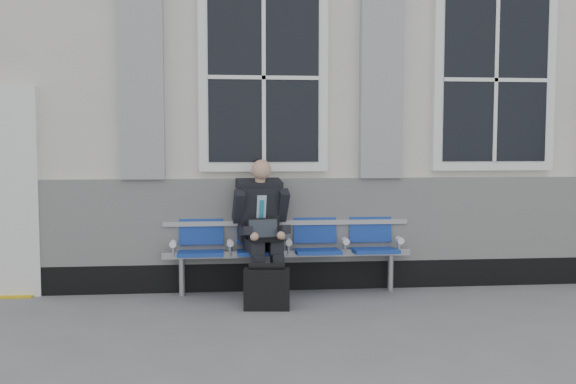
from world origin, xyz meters
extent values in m
plane|color=slate|center=(0.00, 0.00, 0.00)|extent=(70.00, 70.00, 0.00)
cube|color=silver|center=(0.00, 3.50, 2.10)|extent=(14.00, 4.00, 4.20)
cube|color=black|center=(0.00, 1.47, 0.15)|extent=(14.00, 0.10, 0.30)
cube|color=silver|center=(0.00, 1.46, 0.75)|extent=(14.00, 0.08, 0.90)
cube|color=#949699|center=(-3.40, 1.44, 2.40)|extent=(0.45, 0.14, 2.40)
cube|color=#949699|center=(-0.90, 1.44, 2.40)|extent=(0.45, 0.14, 2.40)
cube|color=white|center=(-2.15, 1.46, 2.25)|extent=(1.35, 0.10, 1.95)
cube|color=black|center=(-2.15, 1.41, 2.25)|extent=(1.15, 0.02, 1.75)
cube|color=white|center=(0.35, 1.46, 2.25)|extent=(1.35, 0.10, 1.95)
cube|color=black|center=(0.35, 1.41, 2.25)|extent=(1.15, 0.02, 1.75)
cube|color=#9EA0A3|center=(-1.91, 1.30, 0.42)|extent=(2.60, 0.07, 0.07)
cube|color=#9EA0A3|center=(-1.91, 1.42, 0.73)|extent=(2.60, 0.05, 0.05)
cylinder|color=#9EA0A3|center=(-3.01, 1.30, 0.20)|extent=(0.06, 0.06, 0.39)
cylinder|color=#9EA0A3|center=(-0.81, 1.30, 0.20)|extent=(0.06, 0.06, 0.39)
cube|color=navy|center=(-2.81, 1.22, 0.45)|extent=(0.46, 0.42, 0.07)
cube|color=navy|center=(-2.81, 1.43, 0.71)|extent=(0.46, 0.10, 0.40)
cube|color=navy|center=(-2.21, 1.22, 0.45)|extent=(0.46, 0.42, 0.07)
cube|color=navy|center=(-2.21, 1.43, 0.71)|extent=(0.46, 0.10, 0.40)
cube|color=navy|center=(-1.61, 1.22, 0.45)|extent=(0.46, 0.42, 0.07)
cube|color=navy|center=(-1.61, 1.43, 0.71)|extent=(0.46, 0.10, 0.40)
cube|color=navy|center=(-1.01, 1.22, 0.45)|extent=(0.46, 0.42, 0.07)
cube|color=navy|center=(-1.01, 1.43, 0.71)|extent=(0.46, 0.10, 0.40)
cylinder|color=white|center=(-3.09, 1.25, 0.55)|extent=(0.07, 0.12, 0.07)
cylinder|color=white|center=(-2.51, 1.25, 0.55)|extent=(0.07, 0.12, 0.07)
cylinder|color=white|center=(-1.91, 1.25, 0.55)|extent=(0.07, 0.12, 0.07)
cylinder|color=white|center=(-1.31, 1.25, 0.55)|extent=(0.07, 0.12, 0.07)
cylinder|color=white|center=(-0.73, 1.25, 0.55)|extent=(0.07, 0.12, 0.07)
cube|color=black|center=(-2.23, 0.85, 0.04)|extent=(0.15, 0.26, 0.09)
cube|color=black|center=(-2.04, 0.88, 0.04)|extent=(0.15, 0.26, 0.09)
cube|color=black|center=(-2.24, 0.91, 0.25)|extent=(0.13, 0.14, 0.47)
cube|color=black|center=(-2.05, 0.94, 0.25)|extent=(0.13, 0.14, 0.47)
cube|color=black|center=(-2.27, 1.11, 0.54)|extent=(0.20, 0.45, 0.13)
cube|color=black|center=(-2.09, 1.15, 0.54)|extent=(0.20, 0.45, 0.13)
cube|color=black|center=(-2.21, 1.32, 0.85)|extent=(0.45, 0.39, 0.61)
cube|color=#B1C7E9|center=(-2.19, 1.21, 0.87)|extent=(0.11, 0.11, 0.34)
cube|color=teal|center=(-2.19, 1.20, 0.85)|extent=(0.06, 0.08, 0.29)
cube|color=black|center=(-2.21, 1.29, 1.14)|extent=(0.49, 0.30, 0.14)
cylinder|color=tan|center=(-2.20, 1.24, 1.21)|extent=(0.11, 0.11, 0.10)
sphere|color=tan|center=(-2.19, 1.19, 1.31)|extent=(0.20, 0.20, 0.20)
cube|color=black|center=(-2.42, 1.19, 0.93)|extent=(0.14, 0.28, 0.36)
cube|color=black|center=(-1.97, 1.26, 0.93)|extent=(0.14, 0.28, 0.36)
cube|color=black|center=(-2.36, 1.02, 0.70)|extent=(0.13, 0.31, 0.14)
cube|color=black|center=(-1.98, 1.09, 0.70)|extent=(0.13, 0.31, 0.14)
sphere|color=tan|center=(-2.28, 0.90, 0.66)|extent=(0.09, 0.09, 0.09)
sphere|color=tan|center=(-2.01, 0.94, 0.66)|extent=(0.09, 0.09, 0.09)
cube|color=black|center=(-2.16, 1.00, 0.61)|extent=(0.35, 0.27, 0.02)
cube|color=black|center=(-2.18, 1.11, 0.71)|extent=(0.33, 0.14, 0.20)
cube|color=black|center=(-2.17, 1.10, 0.71)|extent=(0.30, 0.11, 0.17)
cube|color=black|center=(-2.17, 0.67, 0.19)|extent=(0.45, 0.23, 0.39)
cylinder|color=black|center=(-2.17, 0.67, 0.41)|extent=(0.35, 0.10, 0.07)
camera|label=1|loc=(-2.56, -5.30, 1.58)|focal=40.00mm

